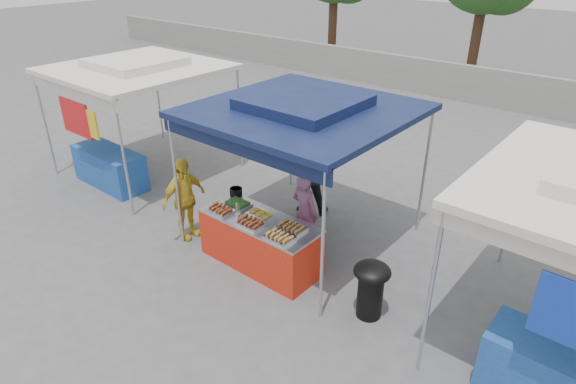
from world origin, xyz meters
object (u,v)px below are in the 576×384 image
Objects in this scene: cooking_pot at (236,192)px; wok_burner at (371,285)px; helper_man at (309,172)px; vendor_woman at (305,213)px; customer_person at (184,199)px; vendor_table at (260,242)px.

cooking_pot is 0.25× the size of wok_burner.
wok_burner is 0.52× the size of helper_man.
customer_person is at bearing 33.25° from vendor_woman.
wok_burner is at bearing 163.73° from vendor_woman.
vendor_table is at bearing 73.99° from vendor_woman.
vendor_woman is 1.39m from helper_man.
wok_burner reaches higher than vendor_table.
customer_person is at bearing 171.09° from wok_burner.
vendor_woman is (0.31, 0.76, 0.31)m from vendor_table.
wok_burner is at bearing 112.10° from helper_man.
vendor_table is 2.01m from wok_burner.
helper_man reaches higher than cooking_pot.
cooking_pot is (-0.87, 0.34, 0.49)m from vendor_table.
cooking_pot reaches higher than vendor_table.
customer_person is at bearing 30.94° from helper_man.
vendor_woman is (1.18, 0.42, -0.18)m from cooking_pot.
cooking_pot is 0.13× the size of helper_man.
cooking_pot reaches higher than wok_burner.
customer_person is (-1.10, -2.12, -0.08)m from helper_man.
cooking_pot is at bearing 25.58° from vendor_woman.
helper_man is (-0.48, 1.90, 0.41)m from vendor_table.
vendor_woman is at bearing -61.12° from customer_person.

